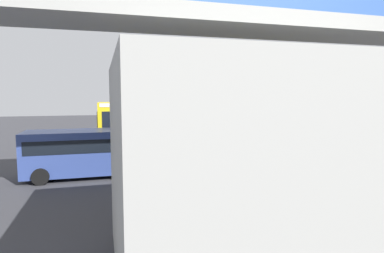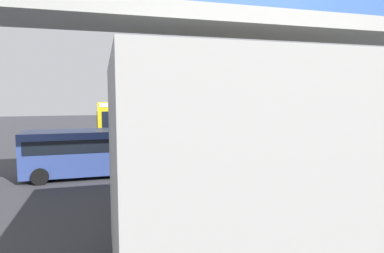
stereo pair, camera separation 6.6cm
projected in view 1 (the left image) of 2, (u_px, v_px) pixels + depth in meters
name	position (u px, v px, depth m)	size (l,w,h in m)	color
ground	(171.00, 151.00, 20.71)	(80.00, 80.00, 0.00)	#38383D
city_bus	(192.00, 122.00, 20.51)	(11.54, 2.85, 3.15)	yellow
parked_van	(83.00, 150.00, 14.15)	(4.80, 2.17, 2.05)	#33478C
pedestrian	(258.00, 143.00, 18.07)	(0.38, 0.38, 1.79)	#2D2D38
traffic_sign	(186.00, 117.00, 24.79)	(0.08, 0.60, 2.80)	slate
lane_dash_leftmost	(216.00, 143.00, 24.38)	(2.00, 0.20, 0.01)	silver
lane_dash_left	(164.00, 145.00, 23.31)	(2.00, 0.20, 0.01)	silver
lane_dash_centre	(106.00, 147.00, 22.23)	(2.00, 0.20, 0.01)	silver
pedestrian_overpass	(231.00, 37.00, 10.83)	(31.50, 2.60, 7.34)	#9E9E99
station_building	(327.00, 164.00, 7.02)	(9.00, 5.04, 4.20)	#9E9E99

